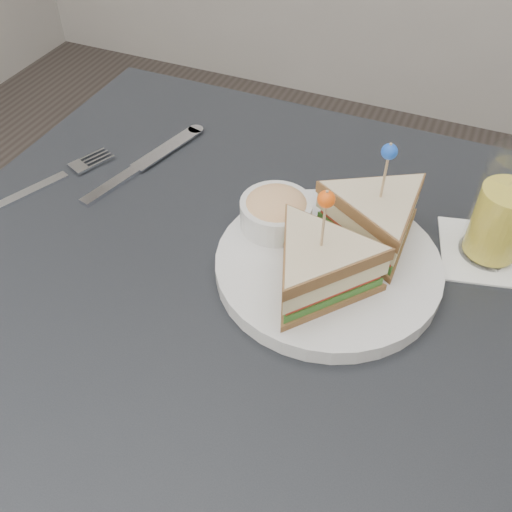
% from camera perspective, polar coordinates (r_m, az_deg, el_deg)
% --- Properties ---
extents(table, '(0.80, 0.80, 0.75)m').
position_cam_1_polar(table, '(0.69, -1.11, -7.79)').
color(table, black).
rests_on(table, ground).
extents(plate_meal, '(0.32, 0.32, 0.15)m').
position_cam_1_polar(plate_meal, '(0.63, 8.03, 1.22)').
color(plate_meal, silver).
rests_on(plate_meal, table).
extents(cutlery_fork, '(0.10, 0.19, 0.01)m').
position_cam_1_polar(cutlery_fork, '(0.82, -19.64, 7.20)').
color(cutlery_fork, white).
rests_on(cutlery_fork, table).
extents(cutlery_knife, '(0.07, 0.22, 0.01)m').
position_cam_1_polar(cutlery_knife, '(0.81, -11.42, 8.85)').
color(cutlery_knife, silver).
rests_on(cutlery_knife, table).
extents(drink_set, '(0.13, 0.13, 0.14)m').
position_cam_1_polar(drink_set, '(0.68, 23.50, 3.95)').
color(drink_set, white).
rests_on(drink_set, table).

